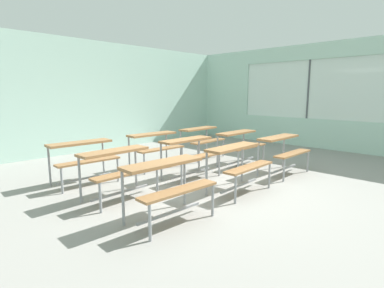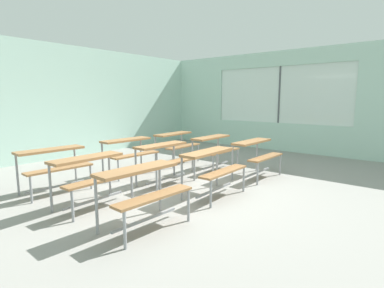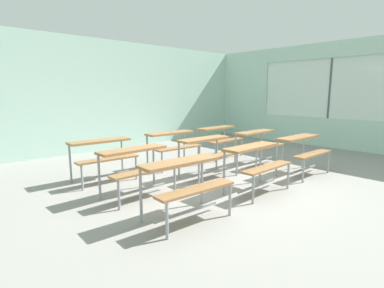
{
  "view_description": "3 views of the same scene",
  "coord_description": "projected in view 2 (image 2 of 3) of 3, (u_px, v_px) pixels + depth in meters",
  "views": [
    {
      "loc": [
        -3.8,
        -3.3,
        1.6
      ],
      "look_at": [
        0.12,
        0.54,
        0.66
      ],
      "focal_mm": 28.0,
      "sensor_mm": 36.0,
      "label": 1
    },
    {
      "loc": [
        -3.8,
        -3.3,
        1.6
      ],
      "look_at": [
        1.0,
        0.66,
        0.65
      ],
      "focal_mm": 28.0,
      "sensor_mm": 36.0,
      "label": 2
    },
    {
      "loc": [
        -3.8,
        -3.3,
        1.6
      ],
      "look_at": [
        -0.01,
        0.88,
        0.62
      ],
      "focal_mm": 28.0,
      "sensor_mm": 36.0,
      "label": 3
    }
  ],
  "objects": [
    {
      "name": "desk_bench_r0c0",
      "position": [
        143.0,
        183.0,
        3.69
      ],
      "size": [
        1.12,
        0.64,
        0.74
      ],
      "rotation": [
        0.0,
        0.0,
        -0.04
      ],
      "color": "olive",
      "rests_on": "ground"
    },
    {
      "name": "ground",
      "position": [
        185.0,
        192.0,
        5.22
      ],
      "size": [
        10.0,
        9.0,
        0.05
      ],
      "primitive_type": "cube",
      "color": "gray"
    },
    {
      "name": "desk_bench_r1c0",
      "position": [
        91.0,
        169.0,
        4.4
      ],
      "size": [
        1.12,
        0.62,
        0.74
      ],
      "rotation": [
        0.0,
        0.0,
        0.03
      ],
      "color": "olive",
      "rests_on": "ground"
    },
    {
      "name": "desk_bench_r0c1",
      "position": [
        213.0,
        162.0,
        4.89
      ],
      "size": [
        1.11,
        0.62,
        0.74
      ],
      "rotation": [
        0.0,
        0.0,
        0.03
      ],
      "color": "olive",
      "rests_on": "ground"
    },
    {
      "name": "desk_bench_r2c2",
      "position": [
        177.0,
        140.0,
        7.4
      ],
      "size": [
        1.13,
        0.64,
        0.74
      ],
      "rotation": [
        0.0,
        0.0,
        0.05
      ],
      "color": "olive",
      "rests_on": "ground"
    },
    {
      "name": "desk_bench_r1c2",
      "position": [
        215.0,
        145.0,
        6.73
      ],
      "size": [
        1.11,
        0.6,
        0.74
      ],
      "rotation": [
        0.0,
        0.0,
        0.01
      ],
      "color": "olive",
      "rests_on": "ground"
    },
    {
      "name": "desk_bench_r0c2",
      "position": [
        256.0,
        150.0,
        6.06
      ],
      "size": [
        1.11,
        0.6,
        0.74
      ],
      "rotation": [
        0.0,
        0.0,
        -0.01
      ],
      "color": "olive",
      "rests_on": "ground"
    },
    {
      "name": "wall_right",
      "position": [
        300.0,
        103.0,
        8.73
      ],
      "size": [
        0.12,
        9.0,
        3.0
      ],
      "color": "silver",
      "rests_on": "ground"
    },
    {
      "name": "desk_bench_r2c0",
      "position": [
        54.0,
        160.0,
        5.09
      ],
      "size": [
        1.12,
        0.63,
        0.74
      ],
      "rotation": [
        0.0,
        0.0,
        -0.04
      ],
      "color": "olive",
      "rests_on": "ground"
    },
    {
      "name": "desk_bench_r1c1",
      "position": [
        165.0,
        154.0,
        5.61
      ],
      "size": [
        1.11,
        0.61,
        0.74
      ],
      "rotation": [
        0.0,
        0.0,
        -0.02
      ],
      "color": "olive",
      "rests_on": "ground"
    },
    {
      "name": "wall_back",
      "position": [
        54.0,
        102.0,
        7.82
      ],
      "size": [
        10.0,
        0.12,
        3.0
      ],
      "primitive_type": "cube",
      "color": "silver",
      "rests_on": "ground"
    },
    {
      "name": "desk_bench_r2c1",
      "position": [
        129.0,
        148.0,
        6.32
      ],
      "size": [
        1.12,
        0.63,
        0.74
      ],
      "rotation": [
        0.0,
        0.0,
        -0.04
      ],
      "color": "olive",
      "rests_on": "ground"
    }
  ]
}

